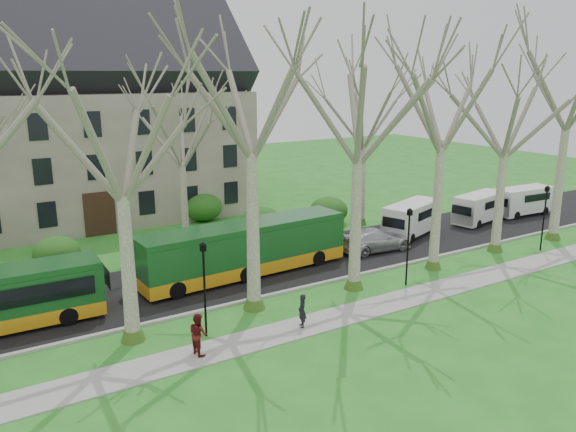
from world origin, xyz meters
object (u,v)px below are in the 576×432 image
object	(u,v)px
van_a	(412,219)
van_c	(523,201)
van_b	(480,208)
pedestrian_b	(198,334)
sedan	(375,240)
pedestrian_a	(302,311)
bus_follow	(245,248)

from	to	relation	value
van_a	van_c	distance (m)	12.10
van_b	pedestrian_b	size ratio (longest dim) A/B	2.90
sedan	van_a	size ratio (longest dim) A/B	0.94
van_b	pedestrian_a	world-z (taller)	van_b
bus_follow	pedestrian_a	distance (m)	7.74
bus_follow	pedestrian_a	xyz separation A→B (m)	(-1.00, -7.63, -0.79)
bus_follow	van_a	distance (m)	13.99
bus_follow	van_b	xyz separation A→B (m)	(21.08, 0.87, -0.44)
sedan	van_b	size ratio (longest dim) A/B	0.98
pedestrian_a	van_c	bearing A→B (deg)	124.87
bus_follow	pedestrian_b	xyz separation A→B (m)	(-6.07, -7.52, -0.68)
bus_follow	van_a	xyz separation A→B (m)	(13.95, 0.93, -0.38)
van_c	pedestrian_a	xyz separation A→B (m)	(-27.05, -8.25, -0.36)
van_c	bus_follow	bearing A→B (deg)	-174.66
van_a	pedestrian_a	distance (m)	17.24
bus_follow	van_b	distance (m)	21.10
van_b	sedan	bearing A→B (deg)	175.09
van_b	pedestrian_b	world-z (taller)	van_b
bus_follow	pedestrian_b	bearing A→B (deg)	-132.00
van_b	van_c	bearing A→B (deg)	-14.33
van_a	van_c	xyz separation A→B (m)	(12.09, -0.32, -0.05)
van_a	pedestrian_a	world-z (taller)	van_a
van_a	pedestrian_a	xyz separation A→B (m)	(-14.96, -8.57, -0.40)
van_b	van_c	xyz separation A→B (m)	(4.97, -0.25, 0.01)
van_b	van_c	distance (m)	4.98
bus_follow	pedestrian_b	distance (m)	9.69
van_a	van_c	size ratio (longest dim) A/B	1.04
sedan	van_b	xyz separation A→B (m)	(11.72, 1.33, 0.39)
van_c	pedestrian_b	world-z (taller)	van_c
sedan	van_b	bearing A→B (deg)	-79.45
sedan	van_a	distance (m)	4.82
van_a	pedestrian_b	size ratio (longest dim) A/B	3.05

